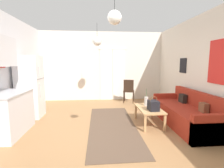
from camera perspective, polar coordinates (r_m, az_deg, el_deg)
The scene contains 12 objects.
ground_plane at distance 3.56m, azimuth -1.65°, elevation -19.20°, with size 5.53×7.60×0.10m, color #996D44.
wall_back at distance 6.72m, azimuth -3.35°, elevation 6.19°, with size 5.13×0.13×2.80m.
area_rug at distance 4.10m, azimuth 0.14°, elevation -14.57°, with size 1.11×3.00×0.01m, color brown.
couch at distance 4.49m, azimuth 25.10°, elevation -9.59°, with size 0.85×2.12×0.84m.
coffee_table at distance 4.20m, azimuth 12.98°, elevation -8.96°, with size 0.54×0.97×0.42m.
bamboo_vase at distance 4.34m, azimuth 12.02°, elevation -6.03°, with size 0.10×0.10×0.46m.
handbag at distance 3.96m, azimuth 14.45°, elevation -7.37°, with size 0.23×0.28×0.34m.
refrigerator at distance 5.08m, azimuth -27.06°, elevation -0.90°, with size 0.63×0.61×1.75m.
kitchen_counter at distance 4.11m, azimuth -33.48°, elevation -4.36°, with size 0.64×1.17×2.11m.
accent_chair at distance 6.24m, azimuth 5.95°, elevation -2.06°, with size 0.51×0.49×0.91m.
pendant_lamp_near at distance 2.70m, azimuth 0.91°, elevation 22.51°, with size 0.22×0.22×0.66m.
pendant_lamp_far at distance 5.35m, azimuth -5.30°, elevation 14.86°, with size 0.29×0.29×0.71m.
Camera 1 is at (-0.18, -3.17, 1.55)m, focal length 25.76 mm.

